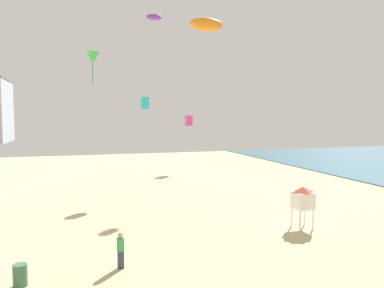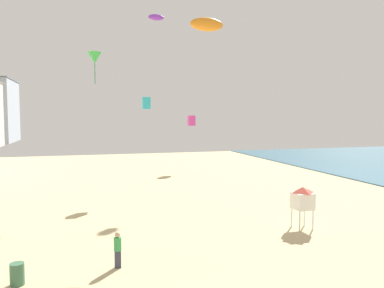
% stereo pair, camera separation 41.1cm
% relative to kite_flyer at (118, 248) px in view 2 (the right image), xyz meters
% --- Properties ---
extents(kite_flyer, '(0.34, 0.34, 1.64)m').
position_rel_kite_flyer_xyz_m(kite_flyer, '(0.00, 0.00, 0.00)').
color(kite_flyer, '#383D4C').
rests_on(kite_flyer, ground).
extents(lifeguard_stand, '(1.10, 1.10, 2.55)m').
position_rel_kite_flyer_xyz_m(lifeguard_stand, '(11.31, 2.94, 0.92)').
color(lifeguard_stand, white).
rests_on(lifeguard_stand, ground).
extents(beach_trash_bin, '(0.56, 0.56, 0.90)m').
position_rel_kite_flyer_xyz_m(beach_trash_bin, '(-4.07, -0.62, -0.47)').
color(beach_trash_bin, '#3D6B4C').
rests_on(beach_trash_bin, ground).
extents(kite_cyan_box, '(0.67, 0.67, 1.05)m').
position_rel_kite_flyer_xyz_m(kite_cyan_box, '(4.10, 16.65, 7.05)').
color(kite_cyan_box, '#2DB7CC').
extents(kite_orange_parafoil, '(2.49, 0.69, 0.97)m').
position_rel_kite_flyer_xyz_m(kite_orange_parafoil, '(7.34, 9.47, 12.48)').
color(kite_orange_parafoil, orange).
extents(kite_magenta_box, '(0.83, 0.83, 1.30)m').
position_rel_kite_flyer_xyz_m(kite_magenta_box, '(11.94, 29.30, 5.32)').
color(kite_magenta_box, '#DB3D9E').
extents(kite_purple_parafoil, '(1.53, 0.42, 0.59)m').
position_rel_kite_flyer_xyz_m(kite_purple_parafoil, '(5.67, 19.97, 15.43)').
color(kite_purple_parafoil, purple).
extents(kite_green_delta, '(1.26, 1.26, 2.86)m').
position_rel_kite_flyer_xyz_m(kite_green_delta, '(-0.19, 19.28, 11.21)').
color(kite_green_delta, green).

